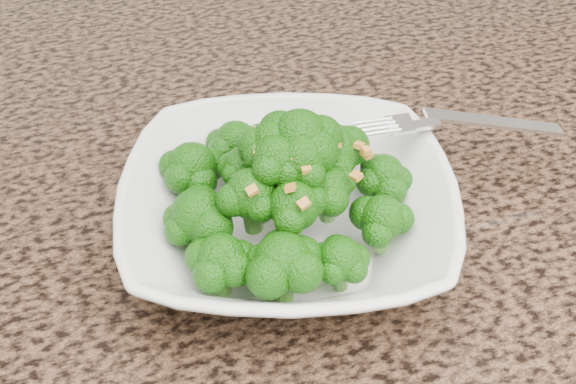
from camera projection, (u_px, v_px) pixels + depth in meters
name	position (u px, v px, depth m)	size (l,w,h in m)	color
granite_counter	(174.00, 192.00, 0.62)	(1.64, 1.04, 0.03)	brown
bowl	(288.00, 213.00, 0.53)	(0.24, 0.24, 0.06)	white
broccoli_pile	(288.00, 142.00, 0.49)	(0.21, 0.21, 0.07)	#1A650B
garlic_topping	(288.00, 95.00, 0.47)	(0.13, 0.13, 0.01)	gold
fork	(430.00, 123.00, 0.56)	(0.20, 0.03, 0.01)	silver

